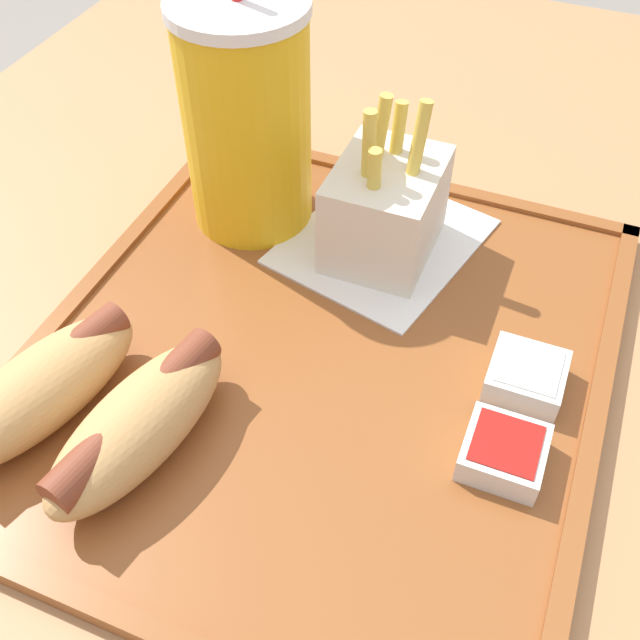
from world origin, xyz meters
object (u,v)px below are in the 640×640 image
hot_dog_far (41,388)px  sauce_cup_mayo (527,375)px  soda_cup (247,118)px  sauce_cup_ketchup (504,452)px  fries_carton (385,208)px  hot_dog_near (139,423)px

hot_dog_far → sauce_cup_mayo: 0.29m
soda_cup → sauce_cup_ketchup: size_ratio=4.44×
sauce_cup_mayo → sauce_cup_ketchup: 0.06m
soda_cup → fries_carton: soda_cup is taller
soda_cup → fries_carton: 0.12m
hot_dog_far → sauce_cup_mayo: bearing=-63.9°
soda_cup → hot_dog_near: size_ratio=1.41×
fries_carton → sauce_cup_mayo: fries_carton is taller
sauce_cup_ketchup → hot_dog_far: bearing=104.6°
fries_carton → hot_dog_far: bearing=147.3°
sauce_cup_mayo → soda_cup: bearing=68.3°
soda_cup → sauce_cup_ketchup: 0.28m
hot_dog_far → sauce_cup_mayo: size_ratio=3.19×
hot_dog_near → sauce_cup_ketchup: 0.21m
soda_cup → sauce_cup_ketchup: (-0.15, -0.23, -0.07)m
soda_cup → sauce_cup_mayo: 0.26m
soda_cup → hot_dog_far: soda_cup is taller
hot_dog_far → fries_carton: size_ratio=1.19×
sauce_cup_ketchup → hot_dog_near: bearing=109.3°
soda_cup → sauce_cup_mayo: soda_cup is taller
hot_dog_far → hot_dog_near: bearing=-90.0°
hot_dog_near → sauce_cup_mayo: hot_dog_near is taller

